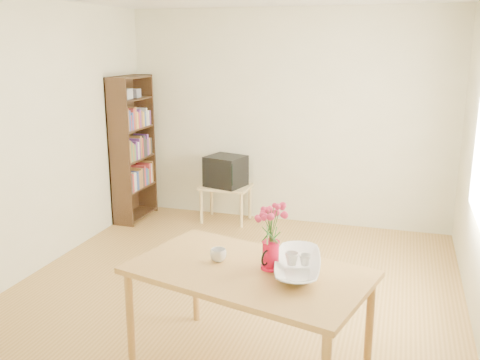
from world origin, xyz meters
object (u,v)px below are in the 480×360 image
(table, at_px, (249,280))
(mug, at_px, (218,255))
(television, at_px, (226,170))
(bowl, at_px, (298,240))
(pitcher, at_px, (271,256))

(table, bearing_deg, mug, 177.24)
(television, bearing_deg, mug, -57.30)
(bowl, height_order, television, bowl)
(mug, relative_size, television, 0.22)
(mug, height_order, television, mug)
(bowl, bearing_deg, table, -164.71)
(pitcher, bearing_deg, television, 127.86)
(mug, distance_m, bowl, 0.57)
(bowl, bearing_deg, mug, -178.70)
(pitcher, relative_size, bowl, 0.46)
(television, bearing_deg, pitcher, -51.07)
(table, distance_m, bowl, 0.43)
(mug, bearing_deg, television, -87.78)
(television, bearing_deg, bowl, -48.05)
(mug, bearing_deg, table, 147.64)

